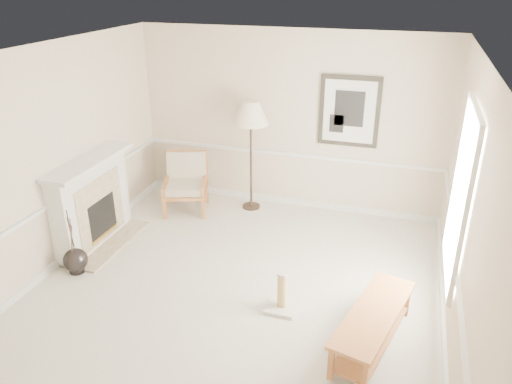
# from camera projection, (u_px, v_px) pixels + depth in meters

# --- Properties ---
(ground) EXTENTS (5.50, 5.50, 0.00)m
(ground) POSITION_uv_depth(u_px,v_px,m) (233.00, 293.00, 6.23)
(ground) COLOR silver
(ground) RESTS_ON ground
(room) EXTENTS (5.04, 5.54, 2.92)m
(room) POSITION_uv_depth(u_px,v_px,m) (244.00, 151.00, 5.49)
(room) COLOR beige
(room) RESTS_ON ground
(fireplace) EXTENTS (0.64, 1.64, 1.31)m
(fireplace) POSITION_uv_depth(u_px,v_px,m) (92.00, 203.00, 7.13)
(fireplace) COLOR white
(fireplace) RESTS_ON ground
(floor_vase) EXTENTS (0.32, 0.32, 0.93)m
(floor_vase) POSITION_uv_depth(u_px,v_px,m) (76.00, 261.00, 6.59)
(floor_vase) COLOR black
(floor_vase) RESTS_ON ground
(armchair) EXTENTS (0.91, 0.94, 0.94)m
(armchair) POSITION_uv_depth(u_px,v_px,m) (186.00, 180.00, 8.25)
(armchair) COLOR #A16934
(armchair) RESTS_ON ground
(floor_lamp) EXTENTS (0.66, 0.66, 1.82)m
(floor_lamp) POSITION_uv_depth(u_px,v_px,m) (251.00, 116.00, 7.81)
(floor_lamp) COLOR black
(floor_lamp) RESTS_ON ground
(bench) EXTENTS (0.81, 1.57, 0.43)m
(bench) POSITION_uv_depth(u_px,v_px,m) (373.00, 323.00, 5.26)
(bench) COLOR #A16934
(bench) RESTS_ON ground
(scratching_post) EXTENTS (0.36, 0.36, 0.51)m
(scratching_post) POSITION_uv_depth(u_px,v_px,m) (282.00, 298.00, 5.88)
(scratching_post) COLOR beige
(scratching_post) RESTS_ON ground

